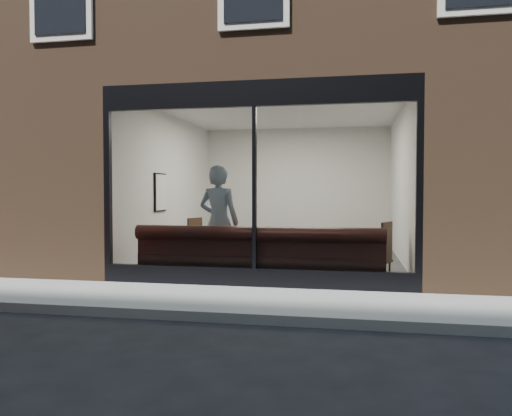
% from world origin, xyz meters
% --- Properties ---
extents(ground, '(120.00, 120.00, 0.00)m').
position_xyz_m(ground, '(0.00, 0.00, 0.00)').
color(ground, black).
rests_on(ground, ground).
extents(sidewalk_near, '(40.00, 2.00, 0.01)m').
position_xyz_m(sidewalk_near, '(0.00, 1.00, 0.01)').
color(sidewalk_near, gray).
rests_on(sidewalk_near, ground).
extents(kerb_near, '(40.00, 0.10, 0.12)m').
position_xyz_m(kerb_near, '(0.00, -0.05, 0.06)').
color(kerb_near, gray).
rests_on(kerb_near, ground).
extents(host_building_pier_left, '(2.50, 12.00, 3.20)m').
position_xyz_m(host_building_pier_left, '(-3.75, 8.00, 1.60)').
color(host_building_pier_left, brown).
rests_on(host_building_pier_left, ground).
extents(host_building_pier_right, '(2.50, 12.00, 3.20)m').
position_xyz_m(host_building_pier_right, '(3.75, 8.00, 1.60)').
color(host_building_pier_right, brown).
rests_on(host_building_pier_right, ground).
extents(host_building_backfill, '(5.00, 6.00, 3.20)m').
position_xyz_m(host_building_backfill, '(0.00, 11.00, 1.60)').
color(host_building_backfill, brown).
rests_on(host_building_backfill, ground).
extents(cafe_floor, '(6.00, 6.00, 0.00)m').
position_xyz_m(cafe_floor, '(0.00, 5.00, 0.02)').
color(cafe_floor, '#2D2D30').
rests_on(cafe_floor, ground).
extents(cafe_ceiling, '(6.00, 6.00, 0.00)m').
position_xyz_m(cafe_ceiling, '(0.00, 5.00, 3.19)').
color(cafe_ceiling, white).
rests_on(cafe_ceiling, host_building_upper).
extents(cafe_wall_back, '(5.00, 0.00, 5.00)m').
position_xyz_m(cafe_wall_back, '(0.00, 7.99, 1.60)').
color(cafe_wall_back, silver).
rests_on(cafe_wall_back, ground).
extents(cafe_wall_left, '(0.00, 6.00, 6.00)m').
position_xyz_m(cafe_wall_left, '(-2.49, 5.00, 1.60)').
color(cafe_wall_left, silver).
rests_on(cafe_wall_left, ground).
extents(cafe_wall_right, '(0.00, 6.00, 6.00)m').
position_xyz_m(cafe_wall_right, '(2.49, 5.00, 1.60)').
color(cafe_wall_right, silver).
rests_on(cafe_wall_right, ground).
extents(storefront_kick, '(5.00, 0.10, 0.30)m').
position_xyz_m(storefront_kick, '(0.00, 2.05, 0.15)').
color(storefront_kick, black).
rests_on(storefront_kick, ground).
extents(storefront_header, '(5.00, 0.10, 0.40)m').
position_xyz_m(storefront_header, '(0.00, 2.05, 3.00)').
color(storefront_header, black).
rests_on(storefront_header, host_building_upper).
extents(storefront_mullion, '(0.06, 0.10, 2.50)m').
position_xyz_m(storefront_mullion, '(0.00, 2.05, 1.55)').
color(storefront_mullion, black).
rests_on(storefront_mullion, storefront_kick).
extents(storefront_glass, '(4.80, 0.00, 4.80)m').
position_xyz_m(storefront_glass, '(0.00, 2.02, 1.55)').
color(storefront_glass, white).
rests_on(storefront_glass, storefront_kick).
extents(banquette, '(4.00, 0.55, 0.45)m').
position_xyz_m(banquette, '(0.00, 2.45, 0.23)').
color(banquette, '#371814').
rests_on(banquette, cafe_floor).
extents(person, '(0.77, 0.58, 1.94)m').
position_xyz_m(person, '(-0.73, 2.64, 0.97)').
color(person, '#9EBCD8').
rests_on(person, cafe_floor).
extents(cafe_table_left, '(0.60, 0.60, 0.04)m').
position_xyz_m(cafe_table_left, '(-0.79, 3.20, 0.74)').
color(cafe_table_left, black).
rests_on(cafe_table_left, cafe_floor).
extents(cafe_table_right, '(0.80, 0.80, 0.04)m').
position_xyz_m(cafe_table_right, '(1.47, 3.41, 0.74)').
color(cafe_table_right, black).
rests_on(cafe_table_right, cafe_floor).
extents(cafe_chair_left, '(0.57, 0.57, 0.04)m').
position_xyz_m(cafe_chair_left, '(-1.84, 4.29, 0.24)').
color(cafe_chair_left, black).
rests_on(cafe_chair_left, cafe_floor).
extents(cafe_chair_right, '(0.61, 0.61, 0.04)m').
position_xyz_m(cafe_chair_right, '(1.92, 3.64, 0.24)').
color(cafe_chair_right, black).
rests_on(cafe_chair_right, cafe_floor).
extents(wall_poster, '(0.02, 0.56, 0.74)m').
position_xyz_m(wall_poster, '(-2.45, 4.37, 1.47)').
color(wall_poster, white).
rests_on(wall_poster, cafe_wall_left).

